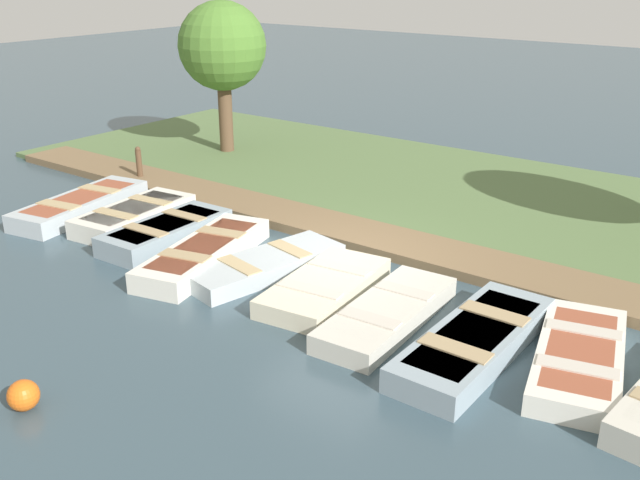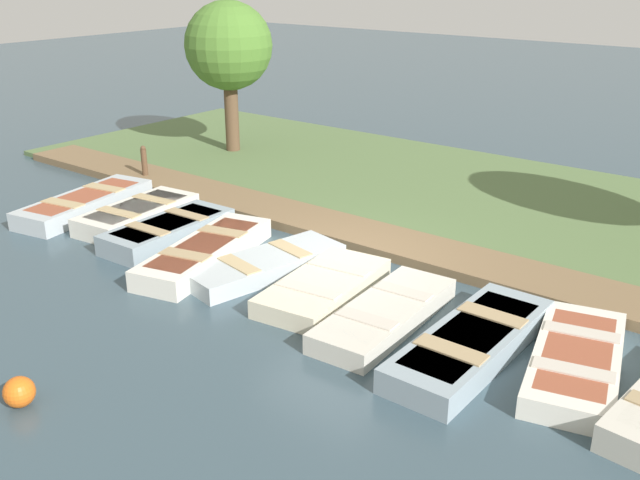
{
  "view_description": "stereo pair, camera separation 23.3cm",
  "coord_description": "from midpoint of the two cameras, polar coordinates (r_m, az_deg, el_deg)",
  "views": [
    {
      "loc": [
        9.78,
        6.88,
        5.3
      ],
      "look_at": [
        0.34,
        -0.13,
        0.65
      ],
      "focal_mm": 40.0,
      "sensor_mm": 36.0,
      "label": 1
    },
    {
      "loc": [
        9.64,
        7.06,
        5.3
      ],
      "look_at": [
        0.34,
        -0.13,
        0.65
      ],
      "focal_mm": 40.0,
      "sensor_mm": 36.0,
      "label": 2
    }
  ],
  "objects": [
    {
      "name": "ground_plane",
      "position": [
        13.07,
        1.87,
        -2.34
      ],
      "size": [
        80.0,
        80.0,
        0.0
      ],
      "primitive_type": "plane",
      "color": "#384C56"
    },
    {
      "name": "shore_bank",
      "position": [
        17.1,
        11.78,
        3.28
      ],
      "size": [
        8.0,
        24.0,
        0.13
      ],
      "color": "#567042",
      "rests_on": "ground_plane"
    },
    {
      "name": "dock_walkway",
      "position": [
        14.21,
        5.49,
        -0.02
      ],
      "size": [
        1.33,
        22.6,
        0.19
      ],
      "color": "brown",
      "rests_on": "ground_plane"
    },
    {
      "name": "rowboat_0",
      "position": [
        16.76,
        -17.91,
        2.81
      ],
      "size": [
        3.43,
        1.66,
        0.41
      ],
      "rotation": [
        0.0,
        0.0,
        0.18
      ],
      "color": "#B2BCC1",
      "rests_on": "ground_plane"
    },
    {
      "name": "rowboat_1",
      "position": [
        15.72,
        -13.98,
        2.02
      ],
      "size": [
        2.81,
        1.43,
        0.42
      ],
      "rotation": [
        0.0,
        0.0,
        0.11
      ],
      "color": "silver",
      "rests_on": "ground_plane"
    },
    {
      "name": "rowboat_2",
      "position": [
        14.6,
        -11.59,
        0.73
      ],
      "size": [
        2.79,
        1.2,
        0.43
      ],
      "rotation": [
        0.0,
        0.0,
        0.03
      ],
      "color": "#8C9EA8",
      "rests_on": "ground_plane"
    },
    {
      "name": "rowboat_3",
      "position": [
        13.44,
        -8.67,
        -0.96
      ],
      "size": [
        3.48,
        1.77,
        0.41
      ],
      "rotation": [
        0.0,
        0.0,
        0.24
      ],
      "color": "silver",
      "rests_on": "ground_plane"
    },
    {
      "name": "rowboat_4",
      "position": [
        12.88,
        -3.88,
        -1.96
      ],
      "size": [
        3.14,
        1.65,
        0.34
      ],
      "rotation": [
        0.0,
        0.0,
        -0.21
      ],
      "color": "#B2BCC1",
      "rests_on": "ground_plane"
    },
    {
      "name": "rowboat_5",
      "position": [
        11.99,
        0.87,
        -3.75
      ],
      "size": [
        2.78,
        1.52,
        0.34
      ],
      "rotation": [
        0.0,
        0.0,
        0.12
      ],
      "color": "beige",
      "rests_on": "ground_plane"
    },
    {
      "name": "rowboat_6",
      "position": [
        11.17,
        5.84,
        -5.89
      ],
      "size": [
        3.03,
        1.2,
        0.35
      ],
      "rotation": [
        0.0,
        0.0,
        0.06
      ],
      "color": "beige",
      "rests_on": "ground_plane"
    },
    {
      "name": "rowboat_7",
      "position": [
        10.52,
        12.65,
        -8.03
      ],
      "size": [
        3.37,
        1.11,
        0.39
      ],
      "rotation": [
        0.0,
        0.0,
        -0.01
      ],
      "color": "#8C9EA8",
      "rests_on": "ground_plane"
    },
    {
      "name": "rowboat_8",
      "position": [
        10.55,
        20.43,
        -9.02
      ],
      "size": [
        3.08,
        1.77,
        0.35
      ],
      "rotation": [
        0.0,
        0.0,
        0.24
      ],
      "color": "silver",
      "rests_on": "ground_plane"
    },
    {
      "name": "mooring_post_near",
      "position": [
        18.59,
        -13.52,
        5.94
      ],
      "size": [
        0.15,
        0.15,
        0.95
      ],
      "color": "brown",
      "rests_on": "ground_plane"
    },
    {
      "name": "buoy",
      "position": [
        9.91,
        -22.3,
        -11.18
      ],
      "size": [
        0.4,
        0.4,
        0.4
      ],
      "color": "orange",
      "rests_on": "ground_plane"
    },
    {
      "name": "park_tree_far_left",
      "position": [
        20.48,
        -6.99,
        15.05
      ],
      "size": [
        2.43,
        2.43,
        4.29
      ],
      "color": "brown",
      "rests_on": "ground_plane"
    }
  ]
}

